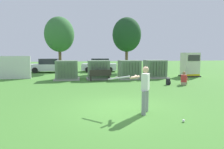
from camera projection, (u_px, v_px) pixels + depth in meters
ground_plane at (119, 109)px, 7.69m from camera, size 96.00×96.00×0.00m
fence_panel at (1, 68)px, 16.45m from camera, size 4.80×0.12×2.00m
transformer_west at (67, 70)px, 16.17m from camera, size 2.10×1.70×1.62m
transformer_mid_west at (98, 70)px, 16.54m from camera, size 2.10×1.70×1.62m
transformer_mid_east at (129, 70)px, 16.81m from camera, size 2.10×1.70×1.62m
transformer_east at (155, 69)px, 17.45m from camera, size 2.10×1.70×1.62m
generator_enclosure at (190, 65)px, 18.44m from camera, size 1.60×1.40×2.30m
park_bench at (100, 74)px, 15.42m from camera, size 1.84×0.66×0.92m
batter at (144, 87)px, 7.02m from camera, size 1.49×1.08×1.74m
sports_ball at (184, 121)px, 6.17m from camera, size 0.09×0.09×0.09m
seated_spectator at (184, 79)px, 13.57m from camera, size 0.72×0.76×0.96m
backpack at (168, 82)px, 13.56m from camera, size 0.38×0.38×0.44m
tree_left at (59, 35)px, 21.63m from camera, size 3.32×3.32×6.34m
tree_center_left at (127, 35)px, 22.42m from camera, size 3.36×3.36×6.42m
parked_car_leftmost at (48, 66)px, 22.70m from camera, size 4.27×2.07×1.62m
parked_car_left_of_center at (99, 65)px, 23.54m from camera, size 4.40×2.37×1.62m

